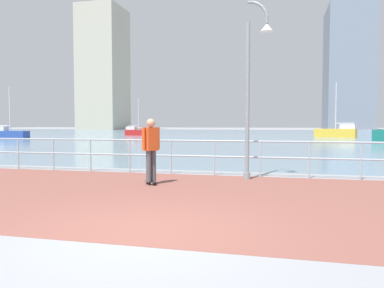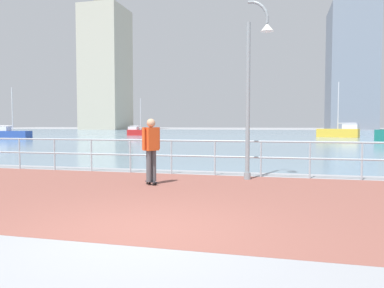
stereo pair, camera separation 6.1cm
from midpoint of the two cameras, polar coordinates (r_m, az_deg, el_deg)
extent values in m
plane|color=gray|center=(45.12, 10.83, 1.04)|extent=(220.00, 220.00, 0.00)
cube|color=brown|center=(8.24, -0.91, -7.99)|extent=(28.00, 6.81, 0.01)
cube|color=#6B899E|center=(56.30, 11.34, 1.44)|extent=(180.00, 88.00, 0.00)
cylinder|color=#9EADB7|center=(14.43, -25.23, -1.39)|extent=(0.05, 0.05, 1.06)
cylinder|color=#9EADB7|center=(13.61, -20.62, -1.55)|extent=(0.05, 0.05, 1.06)
cylinder|color=#9EADB7|center=(12.88, -15.45, -1.71)|extent=(0.05, 0.05, 1.06)
cylinder|color=#9EADB7|center=(12.27, -9.70, -1.88)|extent=(0.05, 0.05, 1.06)
cylinder|color=#9EADB7|center=(11.79, -3.43, -2.04)|extent=(0.05, 0.05, 1.06)
cylinder|color=#9EADB7|center=(11.46, 3.29, -2.19)|extent=(0.05, 0.05, 1.06)
cylinder|color=#9EADB7|center=(11.31, 10.30, -2.31)|extent=(0.05, 0.05, 1.06)
cylinder|color=#9EADB7|center=(11.32, 17.40, -2.39)|extent=(0.05, 0.05, 1.06)
cylinder|color=#9EADB7|center=(11.50, 24.38, -2.44)|extent=(0.05, 0.05, 1.06)
cylinder|color=#9EADB7|center=(11.43, 3.30, 0.47)|extent=(25.20, 0.06, 0.06)
cylinder|color=#9EADB7|center=(11.46, 3.29, -1.92)|extent=(25.20, 0.06, 0.06)
cylinder|color=gray|center=(10.79, 8.25, -4.86)|extent=(0.19, 0.19, 0.20)
cylinder|color=gray|center=(10.70, 8.34, 6.44)|extent=(0.12, 0.12, 4.43)
cylinder|color=gray|center=(11.18, 8.86, 20.69)|extent=(0.20, 0.13, 0.11)
cylinder|color=gray|center=(11.11, 9.63, 20.55)|extent=(0.21, 0.13, 0.15)
cylinder|color=gray|center=(11.05, 10.31, 20.19)|extent=(0.20, 0.13, 0.18)
cylinder|color=gray|center=(10.98, 10.84, 19.64)|extent=(0.18, 0.13, 0.19)
cylinder|color=gray|center=(10.92, 11.16, 18.95)|extent=(0.15, 0.12, 0.19)
cylinder|color=gray|center=(10.87, 11.26, 18.18)|extent=(0.11, 0.10, 0.17)
cone|color=silver|center=(10.82, 11.24, 17.16)|extent=(0.36, 0.36, 0.22)
cylinder|color=black|center=(9.87, -7.09, -6.01)|extent=(0.07, 0.06, 0.06)
cylinder|color=black|center=(9.91, -6.73, -5.96)|extent=(0.07, 0.06, 0.06)
cylinder|color=black|center=(9.66, -6.19, -6.20)|extent=(0.07, 0.06, 0.06)
cylinder|color=black|center=(9.71, -5.83, -6.15)|extent=(0.07, 0.06, 0.06)
cube|color=black|center=(9.78, -6.47, -5.79)|extent=(0.39, 0.31, 0.02)
cylinder|color=#4C4C51|center=(9.68, -6.86, -3.41)|extent=(0.18, 0.18, 0.81)
cylinder|color=#4C4C51|center=(9.77, -6.10, -3.34)|extent=(0.18, 0.18, 0.81)
cube|color=#D84C1E|center=(9.67, -6.51, 0.78)|extent=(0.39, 0.42, 0.60)
cylinder|color=#D84C1E|center=(9.54, -7.62, 0.83)|extent=(0.12, 0.12, 0.57)
cylinder|color=#D84C1E|center=(9.81, -5.43, 0.91)|extent=(0.12, 0.12, 0.57)
sphere|color=tan|center=(9.66, -6.52, 3.23)|extent=(0.22, 0.22, 0.22)
cube|color=#284799|center=(44.24, -26.16, 1.28)|extent=(3.94, 1.36, 0.83)
cube|color=silver|center=(44.94, -27.36, 2.10)|extent=(1.43, 0.90, 0.46)
cylinder|color=silver|center=(44.25, -26.24, 4.82)|extent=(0.09, 0.09, 4.64)
cylinder|color=silver|center=(44.75, -27.06, 2.52)|extent=(1.75, 0.14, 0.07)
cube|color=#B21E1E|center=(51.24, -8.24, 1.74)|extent=(3.67, 1.32, 0.77)
cube|color=silver|center=(51.70, -9.34, 2.41)|extent=(1.34, 0.85, 0.43)
cylinder|color=silver|center=(51.25, -8.26, 4.58)|extent=(0.09, 0.09, 4.30)
cylinder|color=silver|center=(51.57, -9.05, 2.75)|extent=(1.63, 0.16, 0.07)
cube|color=gold|center=(47.38, 21.11, 1.59)|extent=(4.86, 2.92, 1.00)
cube|color=silver|center=(47.10, 22.79, 2.49)|extent=(1.91, 1.51, 0.55)
cylinder|color=silver|center=(47.42, 21.19, 5.53)|extent=(0.11, 0.11, 5.53)
cylinder|color=silver|center=(47.17, 22.35, 2.97)|extent=(2.00, 0.79, 0.09)
cube|color=#B2AD99|center=(110.50, -13.46, 11.13)|extent=(11.27, 12.43, 34.29)
cube|color=gray|center=(114.47, -13.58, 20.16)|extent=(4.51, 4.97, 2.00)
cube|color=slate|center=(112.99, 22.84, 10.55)|extent=(11.82, 15.41, 33.36)
cube|color=#4E5560|center=(116.68, 23.03, 19.19)|extent=(4.73, 6.16, 2.00)
camera|label=1|loc=(0.03, -90.19, -0.01)|focal=34.74mm
camera|label=2|loc=(0.03, 89.81, 0.01)|focal=34.74mm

